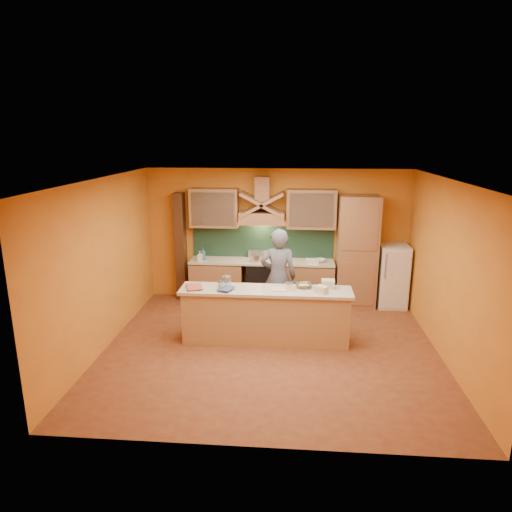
# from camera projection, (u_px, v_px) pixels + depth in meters

# --- Properties ---
(floor) EXTENTS (5.50, 5.00, 0.01)m
(floor) POSITION_uv_depth(u_px,v_px,m) (270.00, 349.00, 7.62)
(floor) COLOR brown
(floor) RESTS_ON ground
(ceiling) EXTENTS (5.50, 5.00, 0.01)m
(ceiling) POSITION_uv_depth(u_px,v_px,m) (272.00, 180.00, 6.90)
(ceiling) COLOR white
(ceiling) RESTS_ON wall_back
(wall_back) EXTENTS (5.50, 0.02, 2.80)m
(wall_back) POSITION_uv_depth(u_px,v_px,m) (277.00, 235.00, 9.67)
(wall_back) COLOR orange
(wall_back) RESTS_ON floor
(wall_front) EXTENTS (5.50, 0.02, 2.80)m
(wall_front) POSITION_uv_depth(u_px,v_px,m) (259.00, 334.00, 4.85)
(wall_front) COLOR orange
(wall_front) RESTS_ON floor
(wall_left) EXTENTS (0.02, 5.00, 2.80)m
(wall_left) POSITION_uv_depth(u_px,v_px,m) (104.00, 265.00, 7.48)
(wall_left) COLOR orange
(wall_left) RESTS_ON floor
(wall_right) EXTENTS (0.02, 5.00, 2.80)m
(wall_right) POSITION_uv_depth(u_px,v_px,m) (449.00, 272.00, 7.04)
(wall_right) COLOR orange
(wall_right) RESTS_ON floor
(base_cabinet_left) EXTENTS (1.10, 0.60, 0.86)m
(base_cabinet_left) POSITION_uv_depth(u_px,v_px,m) (217.00, 282.00, 9.73)
(base_cabinet_left) COLOR #9E6D48
(base_cabinet_left) RESTS_ON floor
(base_cabinet_right) EXTENTS (1.10, 0.60, 0.86)m
(base_cabinet_right) POSITION_uv_depth(u_px,v_px,m) (307.00, 284.00, 9.58)
(base_cabinet_right) COLOR #9E6D48
(base_cabinet_right) RESTS_ON floor
(counter_top) EXTENTS (3.00, 0.62, 0.04)m
(counter_top) POSITION_uv_depth(u_px,v_px,m) (262.00, 261.00, 9.53)
(counter_top) COLOR beige
(counter_top) RESTS_ON base_cabinet_left
(stove) EXTENTS (0.60, 0.58, 0.90)m
(stove) POSITION_uv_depth(u_px,v_px,m) (262.00, 282.00, 9.65)
(stove) COLOR black
(stove) RESTS_ON floor
(backsplash) EXTENTS (3.00, 0.03, 0.70)m
(backsplash) POSITION_uv_depth(u_px,v_px,m) (263.00, 242.00, 9.72)
(backsplash) COLOR #173326
(backsplash) RESTS_ON wall_back
(range_hood) EXTENTS (0.92, 0.50, 0.24)m
(range_hood) POSITION_uv_depth(u_px,v_px,m) (262.00, 218.00, 9.34)
(range_hood) COLOR #9E6D48
(range_hood) RESTS_ON wall_back
(hood_chimney) EXTENTS (0.30, 0.30, 0.50)m
(hood_chimney) POSITION_uv_depth(u_px,v_px,m) (262.00, 189.00, 9.29)
(hood_chimney) COLOR #9E6D48
(hood_chimney) RESTS_ON wall_back
(upper_cabinet_left) EXTENTS (1.00, 0.35, 0.80)m
(upper_cabinet_left) POSITION_uv_depth(u_px,v_px,m) (214.00, 208.00, 9.45)
(upper_cabinet_left) COLOR #9E6D48
(upper_cabinet_left) RESTS_ON wall_back
(upper_cabinet_right) EXTENTS (1.00, 0.35, 0.80)m
(upper_cabinet_right) POSITION_uv_depth(u_px,v_px,m) (311.00, 209.00, 9.29)
(upper_cabinet_right) COLOR #9E6D48
(upper_cabinet_right) RESTS_ON wall_back
(pantry_column) EXTENTS (0.80, 0.60, 2.30)m
(pantry_column) POSITION_uv_depth(u_px,v_px,m) (357.00, 252.00, 9.31)
(pantry_column) COLOR #9E6D48
(pantry_column) RESTS_ON floor
(fridge) EXTENTS (0.58, 0.60, 1.30)m
(fridge) POSITION_uv_depth(u_px,v_px,m) (392.00, 276.00, 9.38)
(fridge) COLOR white
(fridge) RESTS_ON floor
(trim_column_left) EXTENTS (0.20, 0.30, 2.30)m
(trim_column_left) POSITION_uv_depth(u_px,v_px,m) (181.00, 247.00, 9.75)
(trim_column_left) COLOR #472816
(trim_column_left) RESTS_ON floor
(island_body) EXTENTS (2.80, 0.55, 0.88)m
(island_body) POSITION_uv_depth(u_px,v_px,m) (266.00, 317.00, 7.80)
(island_body) COLOR tan
(island_body) RESTS_ON floor
(island_top) EXTENTS (2.90, 0.62, 0.05)m
(island_top) POSITION_uv_depth(u_px,v_px,m) (266.00, 291.00, 7.68)
(island_top) COLOR beige
(island_top) RESTS_ON island_body
(person) EXTENTS (0.68, 0.45, 1.83)m
(person) POSITION_uv_depth(u_px,v_px,m) (278.00, 277.00, 8.42)
(person) COLOR slate
(person) RESTS_ON floor
(pot_large) EXTENTS (0.29, 0.29, 0.18)m
(pot_large) POSITION_uv_depth(u_px,v_px,m) (257.00, 258.00, 9.45)
(pot_large) COLOR silver
(pot_large) RESTS_ON stove
(pot_small) EXTENTS (0.26, 0.26, 0.13)m
(pot_small) POSITION_uv_depth(u_px,v_px,m) (269.00, 257.00, 9.62)
(pot_small) COLOR silver
(pot_small) RESTS_ON stove
(soap_bottle_a) EXTENTS (0.10, 0.10, 0.21)m
(soap_bottle_a) POSITION_uv_depth(u_px,v_px,m) (200.00, 256.00, 9.48)
(soap_bottle_a) COLOR silver
(soap_bottle_a) RESTS_ON counter_top
(soap_bottle_b) EXTENTS (0.14, 0.14, 0.27)m
(soap_bottle_b) POSITION_uv_depth(u_px,v_px,m) (203.00, 254.00, 9.54)
(soap_bottle_b) COLOR #376297
(soap_bottle_b) RESTS_ON counter_top
(bowl_back) EXTENTS (0.28, 0.28, 0.07)m
(bowl_back) POSITION_uv_depth(u_px,v_px,m) (320.00, 260.00, 9.41)
(bowl_back) COLOR silver
(bowl_back) RESTS_ON counter_top
(dish_rack) EXTENTS (0.27, 0.21, 0.09)m
(dish_rack) POSITION_uv_depth(u_px,v_px,m) (312.00, 261.00, 9.29)
(dish_rack) COLOR white
(dish_rack) RESTS_ON counter_top
(book_lower) EXTENTS (0.36, 0.41, 0.03)m
(book_lower) POSITION_uv_depth(u_px,v_px,m) (187.00, 288.00, 7.69)
(book_lower) COLOR #BA5042
(book_lower) RESTS_ON island_top
(book_upper) EXTENTS (0.30, 0.34, 0.02)m
(book_upper) POSITION_uv_depth(u_px,v_px,m) (221.00, 288.00, 7.65)
(book_upper) COLOR #3A507F
(book_upper) RESTS_ON island_top
(jar_large) EXTENTS (0.18, 0.18, 0.17)m
(jar_large) POSITION_uv_depth(u_px,v_px,m) (226.00, 281.00, 7.82)
(jar_large) COLOR white
(jar_large) RESTS_ON island_top
(jar_small) EXTENTS (0.14, 0.14, 0.16)m
(jar_small) POSITION_uv_depth(u_px,v_px,m) (221.00, 285.00, 7.62)
(jar_small) COLOR silver
(jar_small) RESTS_ON island_top
(kitchen_scale) EXTENTS (0.15, 0.15, 0.10)m
(kitchen_scale) POSITION_uv_depth(u_px,v_px,m) (289.00, 287.00, 7.64)
(kitchen_scale) COLOR white
(kitchen_scale) RESTS_ON island_top
(mixing_bowl) EXTENTS (0.32, 0.32, 0.07)m
(mixing_bowl) POSITION_uv_depth(u_px,v_px,m) (304.00, 285.00, 7.76)
(mixing_bowl) COLOR silver
(mixing_bowl) RESTS_ON island_top
(cloth) EXTENTS (0.28, 0.23, 0.02)m
(cloth) POSITION_uv_depth(u_px,v_px,m) (280.00, 289.00, 7.63)
(cloth) COLOR beige
(cloth) RESTS_ON island_top
(grocery_bag_a) EXTENTS (0.23, 0.18, 0.14)m
(grocery_bag_a) POSITION_uv_depth(u_px,v_px,m) (328.00, 284.00, 7.72)
(grocery_bag_a) COLOR beige
(grocery_bag_a) RESTS_ON island_top
(grocery_bag_b) EXTENTS (0.24, 0.23, 0.11)m
(grocery_bag_b) POSITION_uv_depth(u_px,v_px,m) (322.00, 289.00, 7.49)
(grocery_bag_b) COLOR beige
(grocery_bag_b) RESTS_ON island_top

